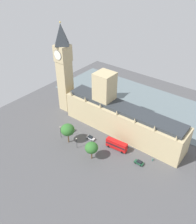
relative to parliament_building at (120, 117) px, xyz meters
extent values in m
plane|color=#4C4C4F|center=(1.99, 1.87, -8.91)|extent=(142.12, 142.12, 0.00)
cube|color=slate|center=(-33.35, 1.87, -8.79)|extent=(41.45, 127.91, 0.25)
cube|color=tan|center=(-0.01, 1.87, -1.79)|extent=(13.01, 65.41, 14.25)
cube|color=tan|center=(-0.01, -9.90, 6.21)|extent=(9.06, 9.06, 30.25)
cube|color=#2D3338|center=(-0.01, 1.87, 6.14)|extent=(9.89, 62.80, 1.60)
cone|color=tan|center=(6.10, -27.56, 6.88)|extent=(1.20, 1.20, 3.09)
cone|color=tan|center=(6.10, -17.75, 6.81)|extent=(1.20, 1.20, 2.96)
cone|color=tan|center=(6.10, -7.94, 6.71)|extent=(1.20, 1.20, 2.75)
cone|color=tan|center=(6.10, 1.87, 6.60)|extent=(1.20, 1.20, 2.52)
cone|color=tan|center=(6.10, 11.68, 6.58)|extent=(1.20, 1.20, 2.48)
cone|color=tan|center=(6.10, 21.50, 6.75)|extent=(1.20, 1.20, 2.83)
cone|color=tan|center=(6.10, 31.31, 6.46)|extent=(1.20, 1.20, 2.25)
cube|color=tan|center=(0.94, -36.85, 6.08)|extent=(6.60, 6.60, 29.98)
cube|color=tan|center=(0.94, -36.85, 25.41)|extent=(7.26, 7.26, 8.69)
cylinder|color=silver|center=(4.72, -36.85, 25.41)|extent=(0.25, 5.02, 5.02)
torus|color=black|center=(4.72, -36.85, 25.41)|extent=(0.24, 5.26, 5.26)
cylinder|color=silver|center=(0.94, -40.63, 25.41)|extent=(5.02, 0.25, 5.02)
torus|color=black|center=(0.94, -40.63, 25.41)|extent=(5.26, 0.24, 5.26)
pyramid|color=#2D3338|center=(0.94, -36.85, 35.18)|extent=(7.26, 7.26, 10.85)
sphere|color=gold|center=(0.94, -36.85, 41.00)|extent=(0.80, 0.80, 0.80)
cube|color=silver|center=(15.48, -20.32, -8.20)|extent=(2.19, 4.74, 0.75)
cube|color=black|center=(15.46, -20.09, -7.50)|extent=(1.74, 2.70, 0.65)
cylinder|color=black|center=(16.43, -21.72, -8.57)|extent=(0.30, 0.70, 0.68)
cylinder|color=black|center=(14.78, -21.85, -8.57)|extent=(0.30, 0.70, 0.68)
cylinder|color=black|center=(16.19, -18.78, -8.57)|extent=(0.30, 0.70, 0.68)
cylinder|color=black|center=(14.53, -18.92, -8.57)|extent=(0.30, 0.70, 0.68)
cube|color=#B7B7BC|center=(14.56, -7.24, -8.20)|extent=(1.87, 4.50, 0.75)
cube|color=black|center=(14.56, -7.47, -7.50)|extent=(1.54, 2.53, 0.65)
cylinder|color=black|center=(13.72, -5.83, -8.57)|extent=(0.26, 0.68, 0.68)
cylinder|color=black|center=(15.34, -5.80, -8.57)|extent=(0.26, 0.68, 0.68)
cylinder|color=black|center=(13.78, -8.69, -8.57)|extent=(0.26, 0.68, 0.68)
cylinder|color=black|center=(15.39, -8.66, -8.57)|extent=(0.26, 0.68, 0.68)
cube|color=red|center=(12.39, 6.88, -6.26)|extent=(3.45, 10.68, 4.20)
cube|color=black|center=(12.39, 6.88, -6.18)|extent=(3.47, 10.29, 0.70)
cylinder|color=black|center=(13.87, 3.33, -8.36)|extent=(0.45, 1.13, 1.10)
cylinder|color=black|center=(11.58, 3.12, -8.36)|extent=(0.45, 1.13, 1.10)
cylinder|color=black|center=(13.20, 10.65, -8.36)|extent=(0.45, 1.13, 1.10)
cylinder|color=black|center=(10.91, 10.44, -8.36)|extent=(0.45, 1.13, 1.10)
cube|color=#19472D|center=(14.23, 20.24, -8.20)|extent=(1.88, 4.16, 0.75)
cube|color=black|center=(14.22, 20.45, -7.50)|extent=(1.57, 2.34, 0.65)
cylinder|color=black|center=(15.08, 18.92, -8.57)|extent=(0.26, 0.68, 0.68)
cylinder|color=black|center=(13.40, 18.90, -8.57)|extent=(0.26, 0.68, 0.68)
cylinder|color=black|center=(15.05, 21.57, -8.57)|extent=(0.26, 0.68, 0.68)
cylinder|color=black|center=(13.37, 21.55, -8.57)|extent=(0.26, 0.68, 0.68)
cylinder|color=#336B60|center=(8.71, 24.22, -8.21)|extent=(0.66, 0.66, 1.41)
sphere|color=beige|center=(8.71, 24.22, -7.37)|extent=(0.27, 0.27, 0.27)
cube|color=gray|center=(8.49, 24.02, -8.14)|extent=(0.29, 0.31, 0.25)
cylinder|color=black|center=(8.39, 10.73, -8.20)|extent=(0.63, 0.63, 1.42)
sphere|color=beige|center=(8.39, 10.73, -7.35)|extent=(0.27, 0.27, 0.27)
cube|color=gray|center=(8.12, 10.86, -8.13)|extent=(0.23, 0.34, 0.26)
cylinder|color=brown|center=(22.99, -14.47, -6.29)|extent=(0.56, 0.56, 5.25)
ellipsoid|color=#2D6628|center=(22.99, -14.47, -1.14)|extent=(6.73, 6.73, 5.72)
cylinder|color=brown|center=(24.51, 1.56, -6.79)|extent=(0.56, 0.56, 4.25)
ellipsoid|color=#2D6628|center=(24.51, 1.56, -2.43)|extent=(5.95, 5.95, 5.06)
cylinder|color=black|center=(22.86, -19.87, -5.67)|extent=(0.18, 0.18, 6.49)
sphere|color=#F2EAC6|center=(22.86, -19.87, -2.15)|extent=(0.56, 0.56, 0.56)
cylinder|color=black|center=(23.52, -8.37, -6.13)|extent=(0.18, 0.18, 5.57)
sphere|color=#F2EAC6|center=(23.52, -8.37, -3.06)|extent=(0.56, 0.56, 0.56)
camera|label=1|loc=(83.10, 51.26, 68.74)|focal=37.57mm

